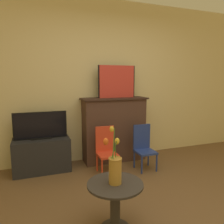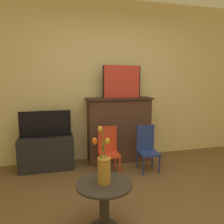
# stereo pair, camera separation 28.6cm
# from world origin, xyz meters

# --- Properties ---
(wall_back) EXTENTS (8.00, 0.06, 2.70)m
(wall_back) POSITION_xyz_m (0.00, 2.13, 1.35)
(wall_back) COLOR beige
(wall_back) RESTS_ON ground
(fireplace_mantel) EXTENTS (1.10, 0.40, 1.08)m
(fireplace_mantel) POSITION_xyz_m (0.12, 1.92, 0.55)
(fireplace_mantel) COLOR #4C3328
(fireplace_mantel) RESTS_ON ground
(painting) EXTENTS (0.65, 0.03, 0.53)m
(painting) POSITION_xyz_m (0.17, 1.93, 1.35)
(painting) COLOR black
(painting) RESTS_ON fireplace_mantel
(tv_stand) EXTENTS (0.82, 0.43, 0.50)m
(tv_stand) POSITION_xyz_m (-1.07, 1.87, 0.25)
(tv_stand) COLOR #232326
(tv_stand) RESTS_ON ground
(tv_monitor) EXTENTS (0.77, 0.12, 0.41)m
(tv_monitor) POSITION_xyz_m (-1.07, 1.87, 0.70)
(tv_monitor) COLOR black
(tv_monitor) RESTS_ON tv_stand
(chair_red) EXTENTS (0.29, 0.29, 0.69)m
(chair_red) POSITION_xyz_m (-0.17, 1.49, 0.36)
(chair_red) COLOR red
(chair_red) RESTS_ON ground
(chair_blue) EXTENTS (0.29, 0.29, 0.69)m
(chair_blue) POSITION_xyz_m (0.42, 1.42, 0.36)
(chair_blue) COLOR navy
(chair_blue) RESTS_ON ground
(side_table) EXTENTS (0.51, 0.51, 0.46)m
(side_table) POSITION_xyz_m (-0.51, 0.24, 0.30)
(side_table) COLOR #332D28
(side_table) RESTS_ON ground
(vase_tulips) EXTENTS (0.17, 0.17, 0.53)m
(vase_tulips) POSITION_xyz_m (-0.51, 0.24, 0.61)
(vase_tulips) COLOR #B78433
(vase_tulips) RESTS_ON side_table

